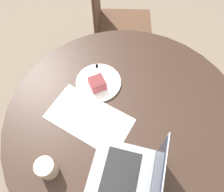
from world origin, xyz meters
name	(u,v)px	position (x,y,z in m)	size (l,w,h in m)	color
ground_plane	(121,157)	(0.00, 0.00, 0.00)	(12.00, 12.00, 0.00)	#6B5B4C
dining_table	(125,129)	(0.00, 0.00, 0.58)	(1.16, 1.16, 0.72)	black
chair	(115,26)	(0.27, -0.84, 0.46)	(0.51, 0.51, 0.89)	#472D1E
paper_document	(89,118)	(0.17, 0.05, 0.72)	(0.43, 0.31, 0.00)	white
plate	(98,82)	(0.19, -0.16, 0.72)	(0.23, 0.23, 0.01)	white
cake_slice	(97,83)	(0.18, -0.13, 0.76)	(0.10, 0.10, 0.05)	#B74C51
fork	(99,74)	(0.20, -0.20, 0.73)	(0.09, 0.16, 0.00)	silver
coffee_glass	(47,168)	(0.26, 0.31, 0.77)	(0.08, 0.08, 0.10)	#C6AD89
laptop	(127,186)	(-0.07, 0.29, 0.76)	(0.26, 0.35, 0.25)	gray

